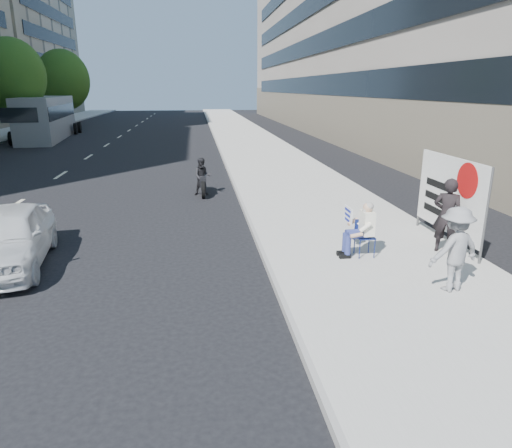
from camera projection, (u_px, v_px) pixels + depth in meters
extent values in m
plane|color=black|center=(205.00, 294.00, 9.15)|extent=(160.00, 160.00, 0.00)
cube|color=#A5A39A|center=(262.00, 153.00, 28.63)|extent=(5.00, 120.00, 0.15)
cube|color=gray|center=(393.00, 14.00, 38.80)|extent=(14.00, 70.00, 20.00)
cylinder|color=#382616|center=(19.00, 121.00, 35.53)|extent=(0.30, 0.30, 2.97)
ellipsoid|color=#204713|center=(12.00, 75.00, 34.55)|extent=(4.80, 4.80, 5.52)
cylinder|color=#382616|center=(67.00, 114.00, 48.88)|extent=(0.30, 0.30, 2.62)
ellipsoid|color=#204713|center=(63.00, 80.00, 47.89)|extent=(5.40, 5.40, 6.21)
cylinder|color=navy|center=(360.00, 250.00, 10.55)|extent=(0.02, 0.02, 0.45)
cylinder|color=navy|center=(375.00, 249.00, 10.60)|extent=(0.02, 0.02, 0.45)
cylinder|color=navy|center=(354.00, 245.00, 10.89)|extent=(0.02, 0.02, 0.45)
cylinder|color=navy|center=(369.00, 244.00, 10.94)|extent=(0.02, 0.02, 0.45)
cube|color=navy|center=(365.00, 237.00, 10.68)|extent=(0.40, 0.40, 0.03)
cube|color=navy|center=(363.00, 227.00, 10.81)|extent=(0.40, 0.02, 0.40)
cylinder|color=navy|center=(358.00, 235.00, 10.53)|extent=(0.44, 0.17, 0.17)
cylinder|color=navy|center=(348.00, 245.00, 10.57)|extent=(0.14, 0.14, 0.46)
cube|color=black|center=(345.00, 256.00, 10.64)|extent=(0.26, 0.11, 0.10)
cylinder|color=navy|center=(355.00, 233.00, 10.72)|extent=(0.44, 0.17, 0.17)
cylinder|color=navy|center=(345.00, 242.00, 10.76)|extent=(0.14, 0.14, 0.46)
cube|color=black|center=(342.00, 253.00, 10.83)|extent=(0.26, 0.11, 0.10)
cube|color=#EEE7CE|center=(367.00, 223.00, 10.58)|extent=(0.26, 0.42, 0.56)
sphere|color=tan|center=(368.00, 207.00, 10.48)|extent=(0.23, 0.23, 0.23)
ellipsoid|color=gray|center=(369.00, 206.00, 10.47)|extent=(0.22, 0.24, 0.19)
ellipsoid|color=gray|center=(364.00, 211.00, 10.49)|extent=(0.10, 0.14, 0.13)
cylinder|color=#EEE7CE|center=(366.00, 227.00, 10.35)|extent=(0.30, 0.10, 0.25)
cylinder|color=tan|center=(357.00, 235.00, 10.37)|extent=(0.29, 0.09, 0.14)
cylinder|color=#EEE7CE|center=(360.00, 219.00, 10.81)|extent=(0.26, 0.20, 0.32)
cylinder|color=tan|center=(353.00, 222.00, 10.96)|extent=(0.30, 0.21, 0.18)
cube|color=white|center=(348.00, 215.00, 11.06)|extent=(0.03, 0.55, 0.40)
imported|color=gray|center=(455.00, 249.00, 8.76)|extent=(1.20, 0.85, 1.68)
imported|color=black|center=(447.00, 216.00, 10.83)|extent=(0.79, 0.74, 1.81)
cylinder|color=#4C4C4C|center=(486.00, 217.00, 10.01)|extent=(0.06, 0.06, 2.20)
cylinder|color=#4C4C4C|center=(421.00, 188.00, 12.87)|extent=(0.06, 0.06, 2.20)
cube|color=silver|center=(449.00, 195.00, 11.39)|extent=(0.04, 3.00, 1.90)
cylinder|color=#A50C0C|center=(467.00, 181.00, 10.58)|extent=(0.01, 0.84, 0.84)
cube|color=black|center=(439.00, 185.00, 11.82)|extent=(0.01, 1.30, 0.18)
cube|color=black|center=(437.00, 198.00, 11.92)|extent=(0.01, 1.30, 0.18)
cube|color=black|center=(436.00, 211.00, 12.02)|extent=(0.01, 1.30, 0.18)
imported|color=white|center=(8.00, 237.00, 10.40)|extent=(2.15, 4.26, 1.39)
cylinder|color=black|center=(203.00, 190.00, 17.00)|extent=(0.12, 0.64, 0.64)
cylinder|color=black|center=(203.00, 183.00, 18.33)|extent=(0.12, 0.64, 0.64)
cube|color=black|center=(203.00, 180.00, 17.59)|extent=(0.25, 1.20, 0.35)
imported|color=black|center=(203.00, 177.00, 17.45)|extent=(0.69, 0.54, 1.42)
cube|color=gray|center=(47.00, 118.00, 36.72)|extent=(3.68, 12.19, 3.30)
cube|color=black|center=(29.00, 111.00, 36.41)|extent=(1.20, 11.45, 1.00)
cube|color=black|center=(63.00, 111.00, 36.72)|extent=(1.20, 11.45, 1.00)
cube|color=black|center=(19.00, 115.00, 30.85)|extent=(2.39, 0.30, 1.00)
cylinder|color=black|center=(12.00, 139.00, 32.62)|extent=(0.35, 1.02, 1.00)
cylinder|color=black|center=(48.00, 138.00, 32.93)|extent=(0.35, 1.02, 1.00)
cylinder|color=black|center=(22.00, 136.00, 34.52)|extent=(0.35, 1.02, 1.00)
cylinder|color=black|center=(56.00, 135.00, 34.83)|extent=(0.35, 1.02, 1.00)
cylinder|color=black|center=(46.00, 129.00, 40.22)|extent=(0.35, 1.02, 1.00)
cylinder|color=black|center=(75.00, 129.00, 40.53)|extent=(0.35, 1.02, 1.00)
cylinder|color=black|center=(51.00, 128.00, 41.65)|extent=(0.35, 1.02, 1.00)
cylinder|color=black|center=(79.00, 127.00, 41.96)|extent=(0.35, 1.02, 1.00)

